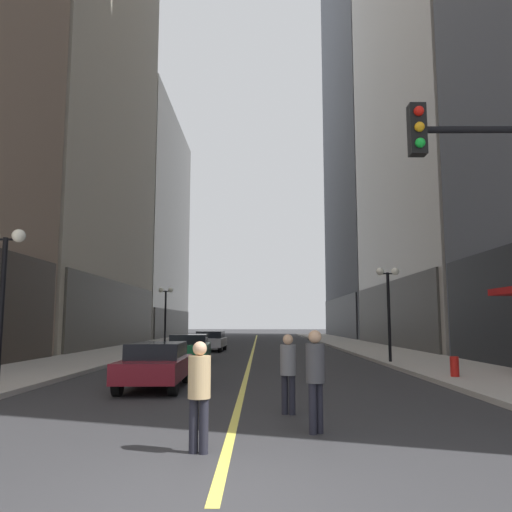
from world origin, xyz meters
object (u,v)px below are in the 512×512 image
(car_green, at_px, (189,347))
(street_lamp_left_far, at_px, (166,304))
(fire_hydrant_right, at_px, (455,369))
(pedestrian_in_tan_trench, at_px, (199,388))
(street_lamp_right_mid, at_px, (388,293))
(pedestrian_with_orange_bag, at_px, (315,372))
(street_lamp_left_near, at_px, (4,272))
(pedestrian_in_grey_suit, at_px, (288,367))
(car_maroon, at_px, (156,364))
(car_silver, at_px, (210,340))

(car_green, distance_m, street_lamp_left_far, 12.70)
(fire_hydrant_right, bearing_deg, pedestrian_in_tan_trench, -127.86)
(car_green, distance_m, pedestrian_in_tan_trench, 17.85)
(street_lamp_right_mid, height_order, fire_hydrant_right, street_lamp_right_mid)
(street_lamp_left_far, bearing_deg, pedestrian_with_orange_bag, -74.43)
(pedestrian_in_tan_trench, relative_size, street_lamp_left_near, 0.37)
(car_green, bearing_deg, pedestrian_in_grey_suit, -74.16)
(car_maroon, bearing_deg, pedestrian_with_orange_bag, -56.43)
(pedestrian_in_grey_suit, bearing_deg, pedestrian_with_orange_bag, -78.50)
(car_green, bearing_deg, fire_hydrant_right, -39.83)
(pedestrian_with_orange_bag, height_order, street_lamp_left_near, street_lamp_left_near)
(car_silver, height_order, fire_hydrant_right, car_silver)
(car_maroon, distance_m, street_lamp_left_near, 4.88)
(pedestrian_with_orange_bag, height_order, street_lamp_left_far, street_lamp_left_far)
(pedestrian_with_orange_bag, height_order, fire_hydrant_right, pedestrian_with_orange_bag)
(street_lamp_right_mid, bearing_deg, car_maroon, -136.78)
(car_maroon, distance_m, car_green, 10.23)
(car_silver, xyz_separation_m, street_lamp_left_near, (-3.56, -21.09, 2.54))
(car_green, height_order, street_lamp_left_far, street_lamp_left_far)
(pedestrian_in_tan_trench, relative_size, street_lamp_left_far, 0.37)
(car_green, distance_m, car_silver, 9.25)
(pedestrian_in_grey_suit, relative_size, pedestrian_with_orange_bag, 0.93)
(street_lamp_left_near, distance_m, fire_hydrant_right, 14.07)
(car_green, relative_size, fire_hydrant_right, 5.46)
(pedestrian_in_grey_suit, xyz_separation_m, pedestrian_with_orange_bag, (0.38, -1.87, 0.08))
(pedestrian_in_tan_trench, bearing_deg, fire_hydrant_right, 52.14)
(pedestrian_in_grey_suit, relative_size, street_lamp_left_far, 0.38)
(car_green, distance_m, street_lamp_right_mid, 9.90)
(street_lamp_left_far, xyz_separation_m, fire_hydrant_right, (13.30, -20.22, -2.86))
(car_silver, distance_m, fire_hydrant_right, 20.03)
(pedestrian_in_grey_suit, relative_size, fire_hydrant_right, 2.08)
(car_silver, xyz_separation_m, pedestrian_in_tan_trench, (2.43, -26.91, 0.23))
(car_maroon, bearing_deg, street_lamp_left_near, -157.04)
(street_lamp_left_near, bearing_deg, pedestrian_in_grey_suit, -18.99)
(street_lamp_left_far, bearing_deg, pedestrian_in_tan_trench, -78.58)
(car_maroon, xyz_separation_m, street_lamp_right_mid, (8.96, 8.42, 2.54))
(street_lamp_right_mid, bearing_deg, pedestrian_in_grey_suit, -112.79)
(street_lamp_left_near, height_order, street_lamp_left_far, same)
(pedestrian_in_tan_trench, height_order, street_lamp_left_near, street_lamp_left_near)
(car_maroon, xyz_separation_m, pedestrian_in_grey_suit, (3.65, -4.21, 0.25))
(street_lamp_left_near, height_order, street_lamp_right_mid, same)
(car_maroon, relative_size, fire_hydrant_right, 5.29)
(street_lamp_right_mid, bearing_deg, fire_hydrant_right, -85.57)
(car_green, bearing_deg, street_lamp_left_far, 105.87)
(car_silver, distance_m, pedestrian_in_tan_trench, 27.02)
(car_maroon, height_order, street_lamp_right_mid, street_lamp_right_mid)
(street_lamp_left_far, xyz_separation_m, street_lamp_right_mid, (12.80, -13.77, 0.00))
(pedestrian_in_tan_trench, bearing_deg, car_maroon, 106.08)
(car_silver, bearing_deg, pedestrian_with_orange_bag, -80.41)
(street_lamp_left_near, height_order, fire_hydrant_right, street_lamp_left_near)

